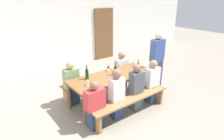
% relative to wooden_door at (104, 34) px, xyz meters
% --- Properties ---
extents(ground_plane, '(24.00, 24.00, 0.00)m').
position_rel_wooden_door_xyz_m(ground_plane, '(-2.03, -3.19, -1.05)').
color(ground_plane, gray).
extents(back_wall, '(14.00, 0.20, 3.20)m').
position_rel_wooden_door_xyz_m(back_wall, '(-2.03, 0.14, 0.55)').
color(back_wall, silver).
rests_on(back_wall, ground).
extents(wooden_door, '(0.90, 0.06, 2.10)m').
position_rel_wooden_door_xyz_m(wooden_door, '(0.00, 0.00, 0.00)').
color(wooden_door, brown).
rests_on(wooden_door, ground).
extents(tasting_table, '(2.17, 0.86, 0.75)m').
position_rel_wooden_door_xyz_m(tasting_table, '(-2.03, -3.19, -0.37)').
color(tasting_table, brown).
rests_on(tasting_table, ground).
extents(bench_near, '(2.07, 0.30, 0.45)m').
position_rel_wooden_door_xyz_m(bench_near, '(-2.03, -3.92, -0.69)').
color(bench_near, '#9E7247').
rests_on(bench_near, ground).
extents(bench_far, '(2.07, 0.30, 0.45)m').
position_rel_wooden_door_xyz_m(bench_far, '(-2.03, -2.46, -0.69)').
color(bench_far, '#9E7247').
rests_on(bench_far, ground).
extents(wine_bottle_0, '(0.08, 0.08, 0.34)m').
position_rel_wooden_door_xyz_m(wine_bottle_0, '(-2.62, -2.99, -0.17)').
color(wine_bottle_0, '#143319').
rests_on(wine_bottle_0, tasting_table).
extents(wine_bottle_1, '(0.07, 0.07, 0.30)m').
position_rel_wooden_door_xyz_m(wine_bottle_1, '(-1.29, -3.34, -0.19)').
color(wine_bottle_1, '#194723').
rests_on(wine_bottle_1, tasting_table).
extents(wine_bottle_2, '(0.07, 0.07, 0.34)m').
position_rel_wooden_door_xyz_m(wine_bottle_2, '(-1.93, -3.20, -0.18)').
color(wine_bottle_2, '#143319').
rests_on(wine_bottle_2, tasting_table).
extents(wine_glass_0, '(0.07, 0.07, 0.17)m').
position_rel_wooden_door_xyz_m(wine_glass_0, '(-2.80, -3.31, -0.18)').
color(wine_glass_0, silver).
rests_on(wine_glass_0, tasting_table).
extents(wine_glass_1, '(0.06, 0.06, 0.18)m').
position_rel_wooden_door_xyz_m(wine_glass_1, '(-1.89, -3.29, -0.17)').
color(wine_glass_1, silver).
rests_on(wine_glass_1, tasting_table).
extents(wine_glass_2, '(0.07, 0.07, 0.16)m').
position_rel_wooden_door_xyz_m(wine_glass_2, '(-1.90, -2.87, -0.19)').
color(wine_glass_2, silver).
rests_on(wine_glass_2, tasting_table).
extents(wine_glass_3, '(0.07, 0.07, 0.17)m').
position_rel_wooden_door_xyz_m(wine_glass_3, '(-1.13, -3.02, -0.18)').
color(wine_glass_3, silver).
rests_on(wine_glass_3, tasting_table).
extents(seated_guest_near_0, '(0.41, 0.24, 1.05)m').
position_rel_wooden_door_xyz_m(seated_guest_near_0, '(-2.92, -3.77, -0.56)').
color(seated_guest_near_0, navy).
rests_on(seated_guest_near_0, ground).
extents(seated_guest_near_1, '(0.33, 0.24, 1.18)m').
position_rel_wooden_door_xyz_m(seated_guest_near_1, '(-2.35, -3.77, -0.48)').
color(seated_guest_near_1, navy).
rests_on(seated_guest_near_1, ground).
extents(seated_guest_near_2, '(0.33, 0.24, 1.15)m').
position_rel_wooden_door_xyz_m(seated_guest_near_2, '(-1.76, -3.77, -0.50)').
color(seated_guest_near_2, '#4A5763').
rests_on(seated_guest_near_2, ground).
extents(seated_guest_near_3, '(0.37, 0.24, 1.14)m').
position_rel_wooden_door_xyz_m(seated_guest_near_3, '(-1.20, -3.77, -0.51)').
color(seated_guest_near_3, navy).
rests_on(seated_guest_near_3, ground).
extents(seated_guest_far_0, '(0.37, 0.24, 1.15)m').
position_rel_wooden_door_xyz_m(seated_guest_far_0, '(-2.86, -2.61, -0.50)').
color(seated_guest_far_0, navy).
rests_on(seated_guest_far_0, ground).
extents(seated_guest_far_1, '(0.37, 0.24, 1.08)m').
position_rel_wooden_door_xyz_m(seated_guest_far_1, '(-1.24, -2.61, -0.54)').
color(seated_guest_far_1, '#3F2B60').
rests_on(seated_guest_far_1, ground).
extents(standing_host, '(0.40, 0.24, 1.70)m').
position_rel_wooden_door_xyz_m(standing_host, '(-0.56, -3.34, -0.22)').
color(standing_host, navy).
rests_on(standing_host, ground).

